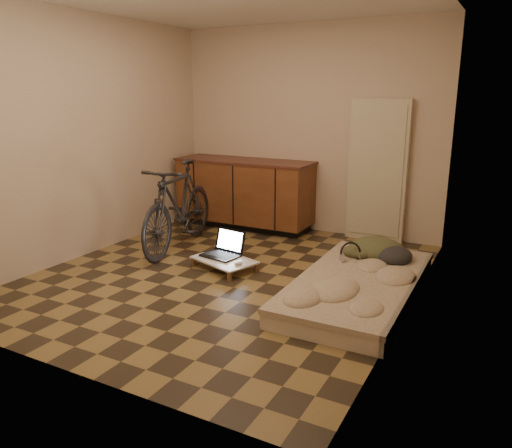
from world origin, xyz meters
The scene contains 10 objects.
room_shell centered at (0.00, 0.00, 1.30)m, with size 3.50×4.00×2.60m.
cabinets centered at (-0.75, 1.70, 0.47)m, with size 1.84×0.62×0.91m.
appliance_panel centered at (0.95, 1.94, 0.85)m, with size 0.70×0.10×1.70m, color beige.
bicycle centered at (-0.94, 0.49, 0.56)m, with size 0.51×1.73×1.12m, color black.
futon centered at (1.30, 0.12, 0.09)m, with size 0.99×2.04×0.17m.
clothing_pile centered at (1.31, 0.83, 0.29)m, with size 0.60×0.50×0.24m, color #3D4025, non-canonical shape.
headphones centered at (1.09, 0.54, 0.26)m, with size 0.24×0.22×0.16m, color black, non-canonical shape.
lap_desk centered at (-0.12, 0.15, 0.09)m, with size 0.74×0.60×0.11m.
laptop centered at (-0.19, 0.26, 0.16)m, with size 0.42×0.39×0.26m.
mouse centered at (0.09, 0.07, 0.12)m, with size 0.06×0.10×0.03m, color white.
Camera 1 is at (2.45, -3.99, 1.77)m, focal length 35.00 mm.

